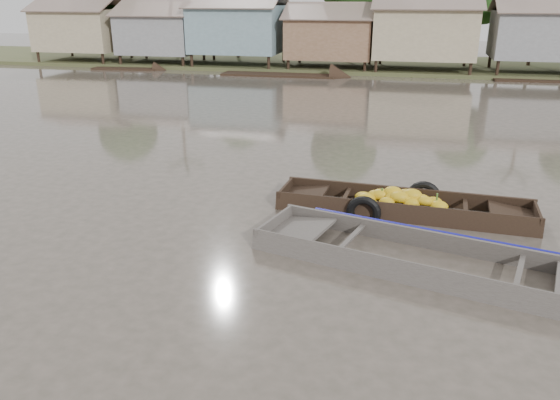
# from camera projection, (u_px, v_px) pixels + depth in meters

# --- Properties ---
(ground) EXTENTS (120.00, 120.00, 0.00)m
(ground) POSITION_uv_depth(u_px,v_px,m) (304.00, 256.00, 10.99)
(ground) COLOR #464036
(ground) RESTS_ON ground
(riverbank) EXTENTS (120.00, 12.47, 10.22)m
(riverbank) POSITION_uv_depth(u_px,v_px,m) (433.00, 24.00, 38.31)
(riverbank) COLOR #384723
(riverbank) RESTS_ON ground
(banana_boat) EXTENTS (6.13, 1.80, 0.88)m
(banana_boat) POSITION_uv_depth(u_px,v_px,m) (401.00, 205.00, 13.18)
(banana_boat) COLOR black
(banana_boat) RESTS_ON ground
(viewer_boat) EXTENTS (7.10, 3.46, 0.55)m
(viewer_boat) POSITION_uv_depth(u_px,v_px,m) (429.00, 265.00, 10.54)
(viewer_boat) COLOR #3F3A35
(viewer_boat) RESTS_ON ground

